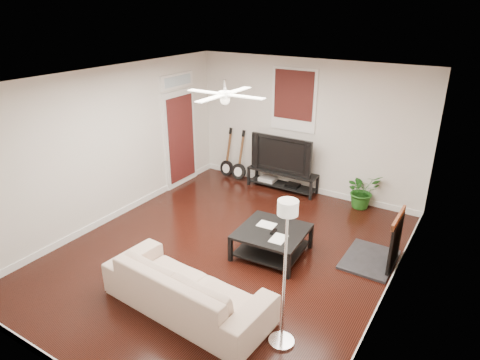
# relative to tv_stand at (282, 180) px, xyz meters

# --- Properties ---
(room) EXTENTS (5.01, 6.01, 2.81)m
(room) POSITION_rel_tv_stand_xyz_m (0.39, -2.78, 1.18)
(room) COLOR black
(room) RESTS_ON ground
(brick_accent) EXTENTS (0.02, 2.20, 2.80)m
(brick_accent) POSITION_rel_tv_stand_xyz_m (2.88, -1.78, 1.18)
(brick_accent) COLOR brown
(brick_accent) RESTS_ON floor
(fireplace) EXTENTS (0.80, 1.10, 0.92)m
(fireplace) POSITION_rel_tv_stand_xyz_m (2.59, -1.78, 0.24)
(fireplace) COLOR black
(fireplace) RESTS_ON floor
(window_back) EXTENTS (1.00, 0.06, 1.30)m
(window_back) POSITION_rel_tv_stand_xyz_m (0.09, 0.19, 1.73)
(window_back) COLOR black
(window_back) RESTS_ON wall_back
(door_left) EXTENTS (0.08, 1.00, 2.50)m
(door_left) POSITION_rel_tv_stand_xyz_m (-2.07, -0.88, 1.03)
(door_left) COLOR white
(door_left) RESTS_ON wall_left
(tv_stand) EXTENTS (1.54, 0.41, 0.43)m
(tv_stand) POSITION_rel_tv_stand_xyz_m (0.00, 0.00, 0.00)
(tv_stand) COLOR black
(tv_stand) RESTS_ON floor
(tv) EXTENTS (1.38, 0.18, 0.80)m
(tv) POSITION_rel_tv_stand_xyz_m (0.00, 0.02, 0.61)
(tv) COLOR black
(tv) RESTS_ON tv_stand
(coffee_table) EXTENTS (1.11, 1.11, 0.44)m
(coffee_table) POSITION_rel_tv_stand_xyz_m (1.03, -2.43, 0.00)
(coffee_table) COLOR black
(coffee_table) RESTS_ON floor
(sofa) EXTENTS (2.39, 1.08, 0.68)m
(sofa) POSITION_rel_tv_stand_xyz_m (0.70, -4.19, 0.12)
(sofa) COLOR tan
(sofa) RESTS_ON floor
(floor_lamp) EXTENTS (0.34, 0.34, 1.90)m
(floor_lamp) POSITION_rel_tv_stand_xyz_m (2.05, -4.09, 0.74)
(floor_lamp) COLOR white
(floor_lamp) RESTS_ON floor
(potted_plant) EXTENTS (0.85, 0.86, 0.72)m
(potted_plant) POSITION_rel_tv_stand_xyz_m (1.74, 0.04, 0.14)
(potted_plant) COLOR #205C1A
(potted_plant) RESTS_ON floor
(guitar_left) EXTENTS (0.39, 0.30, 1.17)m
(guitar_left) POSITION_rel_tv_stand_xyz_m (-1.44, -0.03, 0.37)
(guitar_left) COLOR black
(guitar_left) RESTS_ON floor
(guitar_right) EXTENTS (0.37, 0.27, 1.17)m
(guitar_right) POSITION_rel_tv_stand_xyz_m (-1.09, -0.06, 0.37)
(guitar_right) COLOR black
(guitar_right) RESTS_ON floor
(ceiling_fan) EXTENTS (1.24, 1.24, 0.32)m
(ceiling_fan) POSITION_rel_tv_stand_xyz_m (0.39, -2.78, 2.38)
(ceiling_fan) COLOR white
(ceiling_fan) RESTS_ON ceiling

